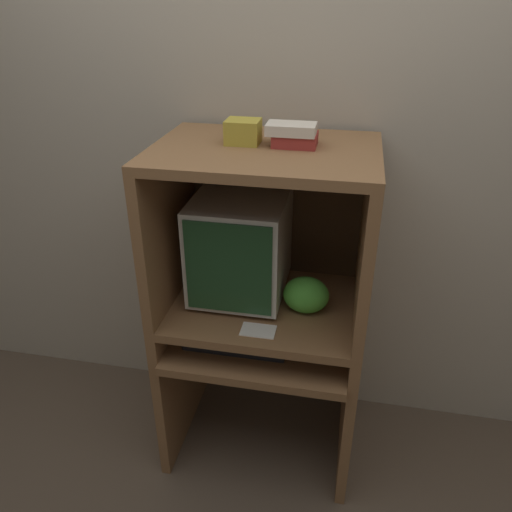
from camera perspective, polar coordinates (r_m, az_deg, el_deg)
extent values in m
plane|color=brown|center=(2.38, -0.69, -24.98)|extent=(12.00, 12.00, 0.00)
cube|color=#B2A893|center=(2.16, 2.76, 11.85)|extent=(6.00, 0.06, 2.60)
cube|color=brown|center=(2.42, -8.38, -13.26)|extent=(0.04, 0.60, 0.63)
cube|color=brown|center=(2.33, 10.49, -15.63)|extent=(0.04, 0.60, 0.63)
cube|color=brown|center=(2.05, 0.15, -11.11)|extent=(0.73, 0.37, 0.04)
cube|color=brown|center=(2.19, -9.08, -5.68)|extent=(0.04, 0.60, 0.14)
cube|color=brown|center=(2.08, 11.42, -7.94)|extent=(0.04, 0.60, 0.14)
cube|color=brown|center=(2.07, 0.89, -5.69)|extent=(0.73, 0.60, 0.04)
cube|color=brown|center=(2.00, -9.93, 3.76)|extent=(0.04, 0.60, 0.65)
cube|color=brown|center=(1.88, 12.55, 1.84)|extent=(0.04, 0.60, 0.65)
cube|color=brown|center=(1.79, 1.05, 11.75)|extent=(0.73, 0.60, 0.04)
cube|color=#48321E|center=(2.16, 2.35, 6.08)|extent=(0.73, 0.01, 0.65)
cylinder|color=beige|center=(2.13, -1.66, -3.73)|extent=(0.20, 0.20, 0.02)
cube|color=beige|center=(2.03, -1.74, 1.39)|extent=(0.36, 0.42, 0.41)
cube|color=#1E4223|center=(1.85, -3.19, -1.51)|extent=(0.33, 0.01, 0.37)
cube|color=black|center=(2.06, -2.23, -9.86)|extent=(0.41, 0.16, 0.02)
cube|color=#333335|center=(2.05, -2.23, -9.57)|extent=(0.38, 0.12, 0.01)
ellipsoid|color=#28282B|center=(2.03, 5.67, -10.45)|extent=(0.06, 0.04, 0.03)
ellipsoid|color=green|center=(1.98, 5.74, -4.45)|extent=(0.18, 0.14, 0.15)
cube|color=maroon|center=(1.81, 4.50, 13.13)|extent=(0.15, 0.12, 0.04)
cube|color=beige|center=(1.78, 4.05, 14.28)|extent=(0.17, 0.10, 0.04)
cube|color=white|center=(1.90, 0.25, -8.51)|extent=(0.13, 0.08, 0.00)
cube|color=gold|center=(1.82, -1.48, 14.02)|extent=(0.12, 0.10, 0.08)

